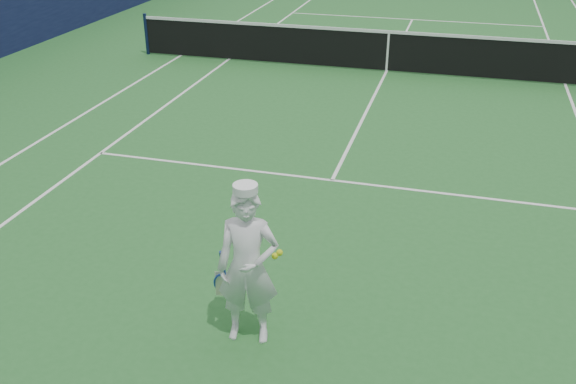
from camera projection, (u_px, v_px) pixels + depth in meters
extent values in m
plane|color=#256329|center=(386.00, 72.00, 15.69)|extent=(80.00, 80.00, 0.00)
cube|color=white|center=(180.00, 56.00, 16.99)|extent=(0.06, 23.83, 0.01)
cube|color=white|center=(228.00, 60.00, 16.67)|extent=(0.06, 23.77, 0.01)
cube|color=white|center=(565.00, 85.00, 14.70)|extent=(0.06, 23.77, 0.01)
cube|color=white|center=(412.00, 19.00, 21.20)|extent=(8.23, 0.06, 0.01)
cube|color=white|center=(332.00, 180.00, 10.17)|extent=(8.23, 0.06, 0.01)
cube|color=white|center=(386.00, 72.00, 15.68)|extent=(0.06, 12.80, 0.01)
cylinder|color=#141E4C|center=(146.00, 34.00, 16.97)|extent=(0.09, 0.09, 1.07)
cube|color=black|center=(388.00, 52.00, 15.46)|extent=(12.79, 0.02, 0.92)
cube|color=white|center=(389.00, 32.00, 15.25)|extent=(12.79, 0.04, 0.07)
cube|color=white|center=(388.00, 53.00, 15.48)|extent=(0.05, 0.03, 0.94)
imported|color=white|center=(248.00, 267.00, 6.40)|extent=(0.69, 0.51, 1.72)
cylinder|color=white|center=(245.00, 188.00, 6.00)|extent=(0.24, 0.24, 0.08)
cube|color=white|center=(248.00, 185.00, 6.13)|extent=(0.19, 0.13, 0.02)
cylinder|color=navy|center=(222.00, 259.00, 6.48)|extent=(0.05, 0.09, 0.22)
cube|color=#1F3DA8|center=(225.00, 271.00, 6.61)|extent=(0.03, 0.02, 0.14)
torus|color=#1F3DA8|center=(226.00, 284.00, 6.76)|extent=(0.31, 0.15, 0.29)
cube|color=beige|center=(226.00, 284.00, 6.76)|extent=(0.22, 0.04, 0.30)
sphere|color=yellow|center=(275.00, 256.00, 6.42)|extent=(0.07, 0.07, 0.07)
sphere|color=yellow|center=(280.00, 253.00, 6.42)|extent=(0.07, 0.07, 0.07)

